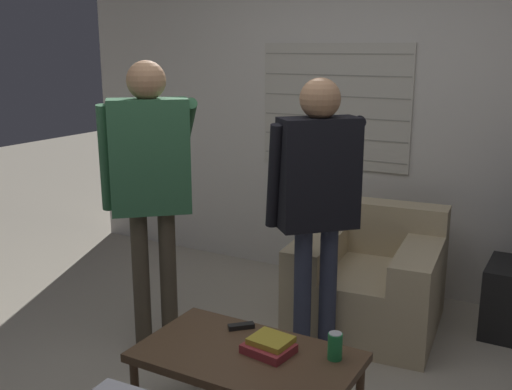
{
  "coord_description": "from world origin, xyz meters",
  "views": [
    {
      "loc": [
        1.42,
        -2.24,
        1.79
      ],
      "look_at": [
        -0.14,
        0.54,
        1.0
      ],
      "focal_mm": 42.0,
      "sensor_mm": 36.0,
      "label": 1
    }
  ],
  "objects_px": {
    "coffee_table": "(247,361)",
    "soda_can": "(335,346)",
    "book_stack": "(269,346)",
    "person_right_standing": "(317,187)",
    "person_left_standing": "(150,172)",
    "armchair_beige": "(369,280)",
    "spare_remote": "(241,326)"
  },
  "relations": [
    {
      "from": "armchair_beige",
      "to": "person_left_standing",
      "type": "height_order",
      "value": "person_left_standing"
    },
    {
      "from": "person_left_standing",
      "to": "coffee_table",
      "type": "bearing_deg",
      "value": -69.32
    },
    {
      "from": "armchair_beige",
      "to": "person_right_standing",
      "type": "height_order",
      "value": "person_right_standing"
    },
    {
      "from": "armchair_beige",
      "to": "coffee_table",
      "type": "xyz_separation_m",
      "value": [
        -0.1,
        -1.42,
        0.08
      ]
    },
    {
      "from": "person_left_standing",
      "to": "soda_can",
      "type": "bearing_deg",
      "value": -56.06
    },
    {
      "from": "coffee_table",
      "to": "person_left_standing",
      "type": "relative_size",
      "value": 0.58
    },
    {
      "from": "coffee_table",
      "to": "soda_can",
      "type": "xyz_separation_m",
      "value": [
        0.37,
        0.15,
        0.1
      ]
    },
    {
      "from": "book_stack",
      "to": "soda_can",
      "type": "relative_size",
      "value": 1.85
    },
    {
      "from": "coffee_table",
      "to": "person_right_standing",
      "type": "height_order",
      "value": "person_right_standing"
    },
    {
      "from": "person_left_standing",
      "to": "person_right_standing",
      "type": "xyz_separation_m",
      "value": [
        0.89,
        0.34,
        -0.06
      ]
    },
    {
      "from": "coffee_table",
      "to": "armchair_beige",
      "type": "bearing_deg",
      "value": 86.02
    },
    {
      "from": "armchair_beige",
      "to": "person_right_standing",
      "type": "xyz_separation_m",
      "value": [
        -0.12,
        -0.6,
        0.73
      ]
    },
    {
      "from": "spare_remote",
      "to": "person_left_standing",
      "type": "bearing_deg",
      "value": -154.23
    },
    {
      "from": "armchair_beige",
      "to": "spare_remote",
      "type": "distance_m",
      "value": 1.25
    },
    {
      "from": "armchair_beige",
      "to": "person_left_standing",
      "type": "distance_m",
      "value": 1.59
    },
    {
      "from": "soda_can",
      "to": "spare_remote",
      "type": "bearing_deg",
      "value": 174.28
    },
    {
      "from": "book_stack",
      "to": "person_right_standing",
      "type": "bearing_deg",
      "value": 98.21
    },
    {
      "from": "coffee_table",
      "to": "spare_remote",
      "type": "xyz_separation_m",
      "value": [
        -0.15,
        0.2,
        0.05
      ]
    },
    {
      "from": "coffee_table",
      "to": "spare_remote",
      "type": "distance_m",
      "value": 0.26
    },
    {
      "from": "person_right_standing",
      "to": "book_stack",
      "type": "height_order",
      "value": "person_right_standing"
    },
    {
      "from": "soda_can",
      "to": "spare_remote",
      "type": "distance_m",
      "value": 0.52
    },
    {
      "from": "book_stack",
      "to": "spare_remote",
      "type": "height_order",
      "value": "book_stack"
    },
    {
      "from": "person_left_standing",
      "to": "book_stack",
      "type": "xyz_separation_m",
      "value": [
        1.0,
        -0.42,
        -0.63
      ]
    },
    {
      "from": "person_left_standing",
      "to": "book_stack",
      "type": "relative_size",
      "value": 7.38
    },
    {
      "from": "person_right_standing",
      "to": "coffee_table",
      "type": "bearing_deg",
      "value": -133.18
    },
    {
      "from": "person_left_standing",
      "to": "soda_can",
      "type": "distance_m",
      "value": 1.45
    },
    {
      "from": "book_stack",
      "to": "soda_can",
      "type": "xyz_separation_m",
      "value": [
        0.28,
        0.09,
        0.03
      ]
    },
    {
      "from": "book_stack",
      "to": "soda_can",
      "type": "height_order",
      "value": "soda_can"
    },
    {
      "from": "person_right_standing",
      "to": "book_stack",
      "type": "xyz_separation_m",
      "value": [
        0.11,
        -0.76,
        -0.58
      ]
    },
    {
      "from": "person_left_standing",
      "to": "soda_can",
      "type": "relative_size",
      "value": 13.65
    },
    {
      "from": "person_right_standing",
      "to": "book_stack",
      "type": "bearing_deg",
      "value": -126.75
    },
    {
      "from": "book_stack",
      "to": "soda_can",
      "type": "distance_m",
      "value": 0.3
    }
  ]
}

